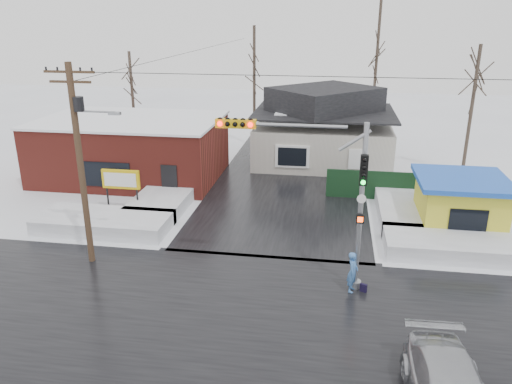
# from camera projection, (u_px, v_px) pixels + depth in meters

# --- Properties ---
(ground) EXTENTS (120.00, 120.00, 0.00)m
(ground) POSITION_uv_depth(u_px,v_px,m) (249.00, 319.00, 18.74)
(ground) COLOR white
(ground) RESTS_ON ground
(road_ns) EXTENTS (10.00, 120.00, 0.02)m
(road_ns) POSITION_uv_depth(u_px,v_px,m) (249.00, 319.00, 18.74)
(road_ns) COLOR black
(road_ns) RESTS_ON ground
(road_ew) EXTENTS (120.00, 10.00, 0.02)m
(road_ew) POSITION_uv_depth(u_px,v_px,m) (249.00, 319.00, 18.74)
(road_ew) COLOR black
(road_ew) RESTS_ON ground
(snowbank_nw) EXTENTS (7.00, 3.00, 0.80)m
(snowbank_nw) POSITION_uv_depth(u_px,v_px,m) (104.00, 222.00, 26.45)
(snowbank_nw) COLOR white
(snowbank_nw) RESTS_ON ground
(snowbank_ne) EXTENTS (7.00, 3.00, 0.80)m
(snowbank_ne) POSITION_uv_depth(u_px,v_px,m) (459.00, 246.00, 23.79)
(snowbank_ne) COLOR white
(snowbank_ne) RESTS_ON ground
(snowbank_nside_w) EXTENTS (3.00, 8.00, 0.80)m
(snowbank_nside_w) POSITION_uv_depth(u_px,v_px,m) (170.00, 193.00, 30.81)
(snowbank_nside_w) COLOR white
(snowbank_nside_w) RESTS_ON ground
(snowbank_nside_e) EXTENTS (3.00, 8.00, 0.80)m
(snowbank_nside_e) POSITION_uv_depth(u_px,v_px,m) (404.00, 206.00, 28.74)
(snowbank_nside_e) COLOR white
(snowbank_nside_e) RESTS_ON ground
(traffic_signal) EXTENTS (6.05, 0.68, 7.00)m
(traffic_signal) POSITION_uv_depth(u_px,v_px,m) (322.00, 183.00, 19.62)
(traffic_signal) COLOR gray
(traffic_signal) RESTS_ON ground
(utility_pole) EXTENTS (3.15, 0.44, 9.00)m
(utility_pole) POSITION_uv_depth(u_px,v_px,m) (81.00, 155.00, 21.46)
(utility_pole) COLOR #382619
(utility_pole) RESTS_ON ground
(brick_building) EXTENTS (12.20, 8.20, 4.12)m
(brick_building) POSITION_uv_depth(u_px,v_px,m) (132.00, 148.00, 34.55)
(brick_building) COLOR maroon
(brick_building) RESTS_ON ground
(marquee_sign) EXTENTS (2.20, 0.21, 2.55)m
(marquee_sign) POSITION_uv_depth(u_px,v_px,m) (121.00, 181.00, 28.26)
(marquee_sign) COLOR black
(marquee_sign) RESTS_ON ground
(house) EXTENTS (10.40, 8.40, 5.76)m
(house) POSITION_uv_depth(u_px,v_px,m) (323.00, 128.00, 38.03)
(house) COLOR beige
(house) RESTS_ON ground
(kiosk) EXTENTS (4.60, 4.60, 2.88)m
(kiosk) POSITION_uv_depth(u_px,v_px,m) (459.00, 203.00, 26.15)
(kiosk) COLOR gold
(kiosk) RESTS_ON ground
(fence) EXTENTS (8.00, 0.12, 1.80)m
(fence) POSITION_uv_depth(u_px,v_px,m) (392.00, 186.00, 30.51)
(fence) COLOR black
(fence) RESTS_ON ground
(tree_far_left) EXTENTS (3.00, 3.00, 10.00)m
(tree_far_left) POSITION_uv_depth(u_px,v_px,m) (254.00, 51.00, 40.85)
(tree_far_left) COLOR #332821
(tree_far_left) RESTS_ON ground
(tree_far_mid) EXTENTS (3.00, 3.00, 12.00)m
(tree_far_mid) POSITION_uv_depth(u_px,v_px,m) (379.00, 31.00, 40.70)
(tree_far_mid) COLOR #332821
(tree_far_mid) RESTS_ON ground
(tree_far_right) EXTENTS (3.00, 3.00, 9.00)m
(tree_far_right) POSITION_uv_depth(u_px,v_px,m) (477.00, 73.00, 33.18)
(tree_far_right) COLOR #332821
(tree_far_right) RESTS_ON ground
(tree_far_west) EXTENTS (3.00, 3.00, 8.00)m
(tree_far_west) POSITION_uv_depth(u_px,v_px,m) (131.00, 72.00, 41.00)
(tree_far_west) COLOR #332821
(tree_far_west) RESTS_ON ground
(pedestrian) EXTENTS (0.55, 0.71, 1.74)m
(pedestrian) POSITION_uv_depth(u_px,v_px,m) (353.00, 272.00, 20.36)
(pedestrian) COLOR #4275B9
(pedestrian) RESTS_ON ground
(shopping_bag) EXTENTS (0.30, 0.22, 0.35)m
(shopping_bag) POSITION_uv_depth(u_px,v_px,m) (363.00, 288.00, 20.51)
(shopping_bag) COLOR black
(shopping_bag) RESTS_ON ground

